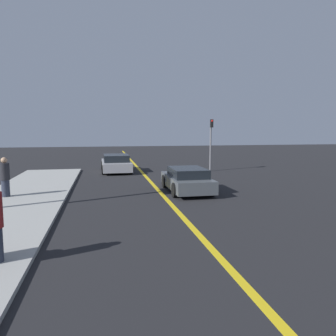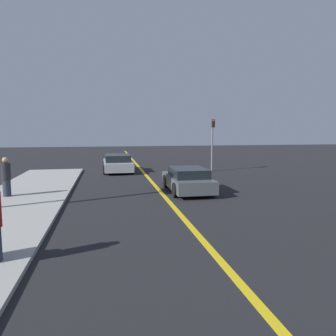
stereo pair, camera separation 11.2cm
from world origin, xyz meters
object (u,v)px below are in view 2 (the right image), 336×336
car_near_right_lane (188,180)px  pedestrian_far_standing (6,177)px  car_ahead_center (118,163)px  traffic_light (212,139)px

car_near_right_lane → pedestrian_far_standing: size_ratio=2.40×
car_near_right_lane → car_ahead_center: size_ratio=0.93×
car_ahead_center → pedestrian_far_standing: bearing=-122.4°
car_near_right_lane → traffic_light: size_ratio=1.11×
car_near_right_lane → pedestrian_far_standing: pedestrian_far_standing is taller
car_ahead_center → car_near_right_lane: bearing=-70.8°
pedestrian_far_standing → traffic_light: bearing=32.1°
car_near_right_lane → car_ahead_center: car_ahead_center is taller
pedestrian_far_standing → traffic_light: 13.46m
car_ahead_center → pedestrian_far_standing: (-4.89, -8.08, 0.35)m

